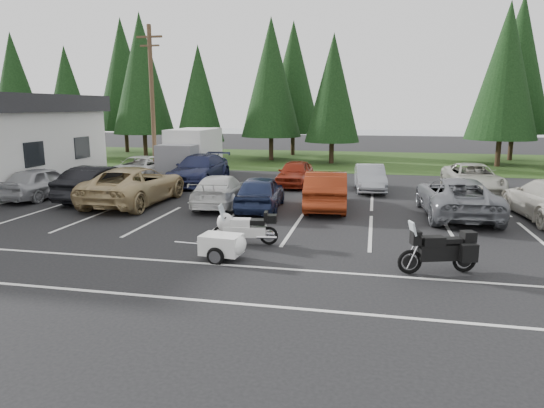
{
  "coord_description": "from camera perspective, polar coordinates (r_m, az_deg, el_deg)",
  "views": [
    {
      "loc": [
        3.22,
        -15.66,
        4.26
      ],
      "look_at": [
        0.02,
        -0.5,
        1.15
      ],
      "focal_mm": 32.0,
      "sensor_mm": 36.0,
      "label": 1
    }
  ],
  "objects": [
    {
      "name": "conifer_3",
      "position": [
        39.53,
        -8.59,
        12.7
      ],
      "size": [
        3.87,
        3.87,
        9.02
      ],
      "color": "#332316",
      "rests_on": "ground"
    },
    {
      "name": "car_far_2",
      "position": [
        26.57,
        2.74,
        3.64
      ],
      "size": [
        1.76,
        4.14,
        1.4
      ],
      "primitive_type": "imported",
      "rotation": [
        0.0,
        0.0,
        -0.03
      ],
      "color": "maroon",
      "rests_on": "ground"
    },
    {
      "name": "adventure_motorcycle",
      "position": [
        13.28,
        18.97,
        -4.77
      ],
      "size": [
        2.48,
        1.48,
        1.43
      ],
      "primitive_type": null,
      "rotation": [
        0.0,
        0.0,
        0.31
      ],
      "color": "black",
      "rests_on": "ground"
    },
    {
      "name": "conifer_6",
      "position": [
        38.84,
        25.78,
        13.89
      ],
      "size": [
        4.93,
        4.93,
        11.48
      ],
      "color": "#332316",
      "rests_on": "ground"
    },
    {
      "name": "car_near_6",
      "position": [
        20.43,
        20.88,
        0.78
      ],
      "size": [
        2.86,
        5.71,
        1.55
      ],
      "primitive_type": "imported",
      "rotation": [
        0.0,
        0.0,
        3.19
      ],
      "color": "slate",
      "rests_on": "ground"
    },
    {
      "name": "cargo_trailer",
      "position": [
        13.8,
        -5.98,
        -5.06
      ],
      "size": [
        1.69,
        1.06,
        0.75
      ],
      "primitive_type": null,
      "rotation": [
        0.0,
        0.0,
        -0.09
      ],
      "color": "white",
      "rests_on": "ground"
    },
    {
      "name": "car_near_5",
      "position": [
        20.73,
        6.38,
        1.69
      ],
      "size": [
        2.07,
        5.0,
        1.61
      ],
      "primitive_type": "imported",
      "rotation": [
        0.0,
        0.0,
        3.22
      ],
      "color": "maroon",
      "rests_on": "ground"
    },
    {
      "name": "conifer_5",
      "position": [
        37.42,
        7.19,
        13.37
      ],
      "size": [
        4.14,
        4.14,
        9.63
      ],
      "color": "#332316",
      "rests_on": "ground"
    },
    {
      "name": "car_far_4",
      "position": [
        26.75,
        22.53,
        2.86
      ],
      "size": [
        2.67,
        5.23,
        1.42
      ],
      "primitive_type": "imported",
      "rotation": [
        0.0,
        0.0,
        0.06
      ],
      "color": "#B2B0A3",
      "rests_on": "ground"
    },
    {
      "name": "conifer_4",
      "position": [
        39.49,
        -0.1,
        14.66
      ],
      "size": [
        4.8,
        4.8,
        11.17
      ],
      "color": "#332316",
      "rests_on": "ground"
    },
    {
      "name": "car_near_4",
      "position": [
        20.32,
        -1.39,
        1.36
      ],
      "size": [
        2.06,
        4.43,
        1.47
      ],
      "primitive_type": "imported",
      "rotation": [
        0.0,
        0.0,
        3.22
      ],
      "color": "#1C2646",
      "rests_on": "ground"
    },
    {
      "name": "lake_water",
      "position": [
        70.79,
        12.66,
        7.64
      ],
      "size": [
        70.0,
        50.0,
        0.02
      ],
      "primitive_type": "cube",
      "color": "gray",
      "rests_on": "ground"
    },
    {
      "name": "conifer_back_a",
      "position": [
        48.65,
        -17.14,
        14.33
      ],
      "size": [
        5.28,
        5.28,
        12.3
      ],
      "color": "#332316",
      "rests_on": "ground"
    },
    {
      "name": "conifer_2",
      "position": [
        43.08,
        -15.08,
        14.57
      ],
      "size": [
        5.1,
        5.1,
        11.89
      ],
      "color": "#332316",
      "rests_on": "ground"
    },
    {
      "name": "car_near_3",
      "position": [
        21.28,
        -6.08,
        1.6
      ],
      "size": [
        2.31,
        4.82,
        1.36
      ],
      "primitive_type": "imported",
      "rotation": [
        0.0,
        0.0,
        3.23
      ],
      "color": "silver",
      "rests_on": "ground"
    },
    {
      "name": "utility_pole",
      "position": [
        30.66,
        -13.91,
        11.85
      ],
      "size": [
        1.6,
        0.26,
        9.0
      ],
      "color": "#473321",
      "rests_on": "ground"
    },
    {
      "name": "car_near_0",
      "position": [
        25.41,
        -25.42,
        2.32
      ],
      "size": [
        2.12,
        4.55,
        1.51
      ],
      "primitive_type": "imported",
      "rotation": [
        0.0,
        0.0,
        3.06
      ],
      "color": "#ACACB1",
      "rests_on": "ground"
    },
    {
      "name": "car_near_2",
      "position": [
        22.48,
        -15.81,
        2.16
      ],
      "size": [
        2.88,
        6.05,
        1.67
      ],
      "primitive_type": "imported",
      "rotation": [
        0.0,
        0.0,
        3.12
      ],
      "color": "tan",
      "rests_on": "ground"
    },
    {
      "name": "box_truck",
      "position": [
        30.44,
        -9.8,
        5.9
      ],
      "size": [
        2.4,
        5.6,
        2.9
      ],
      "primitive_type": null,
      "color": "silver",
      "rests_on": "ground"
    },
    {
      "name": "stall_markings",
      "position": [
        18.45,
        1.56,
        -1.99
      ],
      "size": [
        32.0,
        16.0,
        0.01
      ],
      "primitive_type": "cube",
      "color": "silver",
      "rests_on": "ground"
    },
    {
      "name": "car_near_1",
      "position": [
        23.79,
        -19.49,
        2.35
      ],
      "size": [
        2.02,
        5.0,
        1.61
      ],
      "primitive_type": "imported",
      "rotation": [
        0.0,
        0.0,
        3.08
      ],
      "color": "black",
      "rests_on": "ground"
    },
    {
      "name": "conifer_back_b",
      "position": [
        43.83,
        2.52,
        14.63
      ],
      "size": [
        4.97,
        4.97,
        11.58
      ],
      "color": "#332316",
      "rests_on": "ground"
    },
    {
      "name": "conifer_back_c",
      "position": [
        43.92,
        27.02,
        14.38
      ],
      "size": [
        5.5,
        5.5,
        12.81
      ],
      "color": "#332316",
      "rests_on": "ground"
    },
    {
      "name": "conifer_0",
      "position": [
        49.34,
        -28.03,
        12.36
      ],
      "size": [
        4.58,
        4.58,
        10.66
      ],
      "color": "#332316",
      "rests_on": "ground"
    },
    {
      "name": "car_far_1",
      "position": [
        27.55,
        -8.55,
        4.04
      ],
      "size": [
        2.35,
        5.63,
        1.63
      ],
      "primitive_type": "imported",
      "rotation": [
        0.0,
        0.0,
        -0.01
      ],
      "color": "#1C2246",
      "rests_on": "ground"
    },
    {
      "name": "grass_strip",
      "position": [
        40.01,
        7.28,
        5.16
      ],
      "size": [
        80.0,
        16.0,
        0.01
      ],
      "primitive_type": "cube",
      "color": "#183310",
      "rests_on": "ground"
    },
    {
      "name": "conifer_1",
      "position": [
        44.67,
        -22.96,
        11.93
      ],
      "size": [
        3.96,
        3.96,
        9.22
      ],
      "color": "#332316",
      "rests_on": "ground"
    },
    {
      "name": "car_far_0",
      "position": [
        29.51,
        -15.35,
        4.04
      ],
      "size": [
        2.6,
        5.19,
        1.41
      ],
      "primitive_type": "imported",
      "rotation": [
        0.0,
        0.0,
        -0.05
      ],
      "color": "white",
      "rests_on": "ground"
    },
    {
      "name": "ground",
      "position": [
        16.54,
        0.31,
        -3.57
      ],
      "size": [
        120.0,
        120.0,
        0.0
      ],
      "primitive_type": "plane",
      "color": "black",
      "rests_on": "ground"
    },
    {
      "name": "car_far_3",
      "position": [
        25.51,
        11.46,
        3.03
      ],
      "size": [
        1.78,
        4.15,
        1.33
      ],
      "primitive_type": "imported",
      "rotation": [
        0.0,
        0.0,
        0.09
      ],
      "color": "gray",
      "rests_on": "ground"
    },
    {
      "name": "touring_motorcycle",
      "position": [
        15.23,
        -3.2,
        -2.42
      ],
      "size": [
        2.37,
        0.97,
        1.28
      ],
      "primitive_type": null,
      "rotation": [
        0.0,
        0.0,
        0.11
      ],
      "color": "silver",
      "rests_on": "ground"
    }
  ]
}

